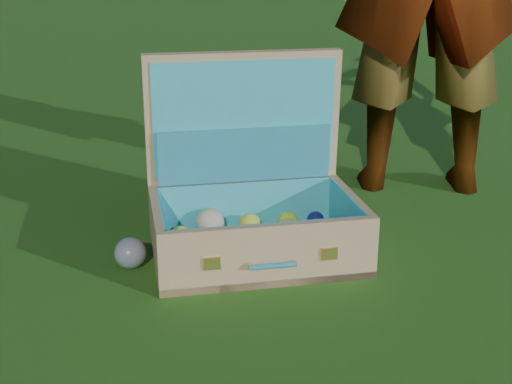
% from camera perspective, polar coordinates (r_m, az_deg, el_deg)
% --- Properties ---
extents(ground, '(60.00, 60.00, 0.00)m').
position_cam_1_polar(ground, '(1.76, 5.38, -6.89)').
color(ground, '#215114').
rests_on(ground, ground).
extents(stray_ball, '(0.08, 0.08, 0.08)m').
position_cam_1_polar(stray_ball, '(1.82, -10.03, -4.83)').
color(stray_ball, teal).
rests_on(stray_ball, ground).
extents(suitcase, '(0.59, 0.47, 0.51)m').
position_cam_1_polar(suitcase, '(1.86, -0.19, -0.57)').
color(suitcase, tan).
rests_on(suitcase, ground).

